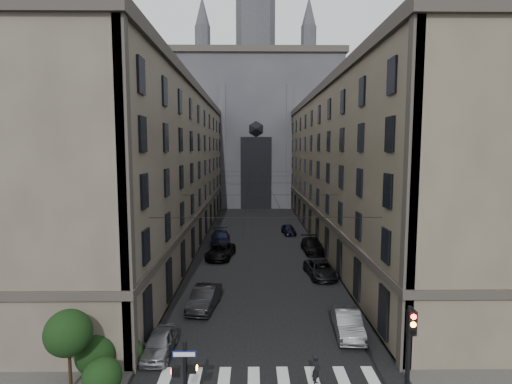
{
  "coord_description": "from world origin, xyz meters",
  "views": [
    {
      "loc": [
        -0.84,
        -13.56,
        11.54
      ],
      "look_at": [
        -0.55,
        13.58,
        8.66
      ],
      "focal_mm": 28.0,
      "sensor_mm": 36.0,
      "label": 1
    }
  ],
  "objects_px": {
    "car_left_midfar": "(220,251)",
    "car_right_far": "(289,229)",
    "car_left_near": "(160,343)",
    "car_left_far": "(220,238)",
    "gothic_tower": "(256,121)",
    "car_right_near": "(348,323)",
    "car_right_midfar": "(313,246)",
    "car_left_midnear": "(204,298)",
    "pedestrian": "(316,370)",
    "car_right_midnear": "(321,269)",
    "pedestrian_signal_left": "(185,382)",
    "traffic_light_right": "(409,352)"
  },
  "relations": [
    {
      "from": "traffic_light_right",
      "to": "pedestrian",
      "type": "xyz_separation_m",
      "value": [
        -3.28,
        3.05,
        -2.51
      ]
    },
    {
      "from": "car_left_far",
      "to": "car_right_midfar",
      "type": "xyz_separation_m",
      "value": [
        10.71,
        -3.69,
        -0.05
      ]
    },
    {
      "from": "car_left_midnear",
      "to": "car_right_midfar",
      "type": "height_order",
      "value": "car_left_midnear"
    },
    {
      "from": "car_right_midnear",
      "to": "gothic_tower",
      "type": "bearing_deg",
      "value": 90.63
    },
    {
      "from": "pedestrian_signal_left",
      "to": "traffic_light_right",
      "type": "distance_m",
      "value": 9.18
    },
    {
      "from": "gothic_tower",
      "to": "pedestrian_signal_left",
      "type": "height_order",
      "value": "gothic_tower"
    },
    {
      "from": "gothic_tower",
      "to": "car_right_far",
      "type": "relative_size",
      "value": 14.87
    },
    {
      "from": "car_left_near",
      "to": "car_left_far",
      "type": "xyz_separation_m",
      "value": [
        1.39,
        26.16,
        0.16
      ]
    },
    {
      "from": "car_right_far",
      "to": "pedestrian_signal_left",
      "type": "bearing_deg",
      "value": -108.39
    },
    {
      "from": "car_left_midfar",
      "to": "car_right_midfar",
      "type": "height_order",
      "value": "car_right_midfar"
    },
    {
      "from": "car_left_midnear",
      "to": "traffic_light_right",
      "type": "bearing_deg",
      "value": -43.94
    },
    {
      "from": "car_left_midfar",
      "to": "car_right_midnear",
      "type": "height_order",
      "value": "car_left_midfar"
    },
    {
      "from": "car_left_midfar",
      "to": "car_left_near",
      "type": "bearing_deg",
      "value": -87.38
    },
    {
      "from": "gothic_tower",
      "to": "pedestrian_signal_left",
      "type": "xyz_separation_m",
      "value": [
        -3.51,
        -73.46,
        -15.48
      ]
    },
    {
      "from": "car_left_near",
      "to": "car_right_far",
      "type": "relative_size",
      "value": 1.0
    },
    {
      "from": "gothic_tower",
      "to": "car_right_near",
      "type": "xyz_separation_m",
      "value": [
        5.16,
        -64.62,
        -17.06
      ]
    },
    {
      "from": "car_left_midnear",
      "to": "gothic_tower",
      "type": "bearing_deg",
      "value": 93.9
    },
    {
      "from": "car_left_far",
      "to": "pedestrian",
      "type": "height_order",
      "value": "car_left_far"
    },
    {
      "from": "gothic_tower",
      "to": "car_right_near",
      "type": "bearing_deg",
      "value": -85.43
    },
    {
      "from": "car_left_midnear",
      "to": "car_left_near",
      "type": "bearing_deg",
      "value": -97.07
    },
    {
      "from": "car_left_far",
      "to": "car_right_far",
      "type": "bearing_deg",
      "value": 29.86
    },
    {
      "from": "car_left_near",
      "to": "car_left_midfar",
      "type": "bearing_deg",
      "value": 85.28
    },
    {
      "from": "traffic_light_right",
      "to": "pedestrian",
      "type": "bearing_deg",
      "value": 137.15
    },
    {
      "from": "car_left_midfar",
      "to": "car_right_midnear",
      "type": "relative_size",
      "value": 1.08
    },
    {
      "from": "gothic_tower",
      "to": "car_left_midfar",
      "type": "xyz_separation_m",
      "value": [
        -4.2,
        -46.84,
        -17.04
      ]
    },
    {
      "from": "car_left_midfar",
      "to": "pedestrian",
      "type": "height_order",
      "value": "pedestrian"
    },
    {
      "from": "car_left_near",
      "to": "pedestrian",
      "type": "height_order",
      "value": "pedestrian"
    },
    {
      "from": "traffic_light_right",
      "to": "car_left_far",
      "type": "xyz_separation_m",
      "value": [
        -10.27,
        32.24,
        -2.47
      ]
    },
    {
      "from": "gothic_tower",
      "to": "car_right_midfar",
      "type": "relative_size",
      "value": 10.9
    },
    {
      "from": "car_right_midfar",
      "to": "pedestrian",
      "type": "relative_size",
      "value": 3.44
    },
    {
      "from": "pedestrian",
      "to": "car_left_midnear",
      "type": "bearing_deg",
      "value": 52.46
    },
    {
      "from": "car_left_near",
      "to": "car_left_midnear",
      "type": "xyz_separation_m",
      "value": [
        1.76,
        6.56,
        0.12
      ]
    },
    {
      "from": "car_right_near",
      "to": "pedestrian_signal_left",
      "type": "bearing_deg",
      "value": -130.22
    },
    {
      "from": "car_left_midfar",
      "to": "car_right_near",
      "type": "height_order",
      "value": "car_left_midfar"
    },
    {
      "from": "car_left_near",
      "to": "car_left_far",
      "type": "bearing_deg",
      "value": 87.53
    },
    {
      "from": "car_left_far",
      "to": "car_right_near",
      "type": "height_order",
      "value": "car_left_far"
    },
    {
      "from": "pedestrian_signal_left",
      "to": "car_right_far",
      "type": "height_order",
      "value": "pedestrian_signal_left"
    },
    {
      "from": "car_left_midnear",
      "to": "car_right_midnear",
      "type": "bearing_deg",
      "value": 44.18
    },
    {
      "from": "pedestrian_signal_left",
      "to": "car_left_midnear",
      "type": "distance_m",
      "value": 13.17
    },
    {
      "from": "car_right_midfar",
      "to": "pedestrian",
      "type": "distance_m",
      "value": 25.77
    },
    {
      "from": "car_left_midnear",
      "to": "car_left_far",
      "type": "xyz_separation_m",
      "value": [
        -0.37,
        19.6,
        0.04
      ]
    },
    {
      "from": "pedestrian_signal_left",
      "to": "traffic_light_right",
      "type": "xyz_separation_m",
      "value": [
        9.11,
        0.42,
        0.97
      ]
    },
    {
      "from": "car_right_far",
      "to": "car_left_far",
      "type": "bearing_deg",
      "value": -153.12
    },
    {
      "from": "traffic_light_right",
      "to": "car_left_near",
      "type": "xyz_separation_m",
      "value": [
        -11.67,
        6.08,
        -2.63
      ]
    },
    {
      "from": "car_left_far",
      "to": "pedestrian_signal_left",
      "type": "bearing_deg",
      "value": -92.09
    },
    {
      "from": "car_left_far",
      "to": "car_right_midnear",
      "type": "bearing_deg",
      "value": -55.1
    },
    {
      "from": "gothic_tower",
      "to": "car_left_far",
      "type": "xyz_separation_m",
      "value": [
        -4.67,
        -40.8,
        -16.98
      ]
    },
    {
      "from": "car_left_near",
      "to": "car_right_midnear",
      "type": "relative_size",
      "value": 0.77
    },
    {
      "from": "car_left_midfar",
      "to": "car_right_far",
      "type": "bearing_deg",
      "value": 63.0
    },
    {
      "from": "gothic_tower",
      "to": "traffic_light_right",
      "type": "relative_size",
      "value": 11.15
    }
  ]
}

